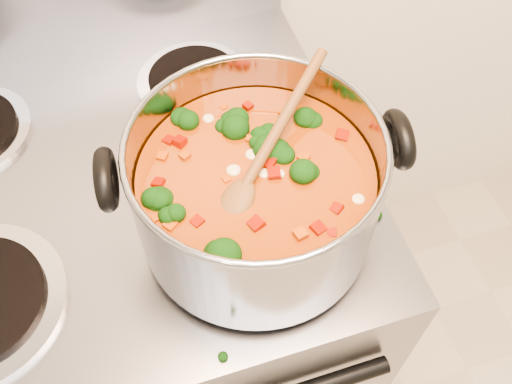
{
  "coord_description": "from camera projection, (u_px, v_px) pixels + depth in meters",
  "views": [
    {
      "loc": [
        0.04,
        0.63,
        1.58
      ],
      "look_at": [
        0.16,
        1.01,
        1.01
      ],
      "focal_mm": 40.0,
      "sensor_mm": 36.0,
      "label": 1
    }
  ],
  "objects": [
    {
      "name": "cooktop_crumbs",
      "position": [
        290.0,
        232.0,
        0.76
      ],
      "size": [
        0.14,
        0.38,
        0.01
      ],
      "color": "black",
      "rests_on": "electric_range"
    },
    {
      "name": "wooden_spoon",
      "position": [
        260.0,
        161.0,
        0.65
      ],
      "size": [
        0.19,
        0.18,
        0.08
      ],
      "rotation": [
        0.0,
        0.0,
        0.74
      ],
      "color": "brown",
      "rests_on": "stockpot"
    },
    {
      "name": "stockpot",
      "position": [
        256.0,
        191.0,
        0.69
      ],
      "size": [
        0.36,
        0.3,
        0.18
      ],
      "rotation": [
        0.0,
        0.0,
        -0.13
      ],
      "color": "#93939A",
      "rests_on": "electric_range"
    },
    {
      "name": "electric_range",
      "position": [
        149.0,
        307.0,
        1.18
      ],
      "size": [
        0.74,
        0.67,
        1.08
      ],
      "color": "gray",
      "rests_on": "ground"
    }
  ]
}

